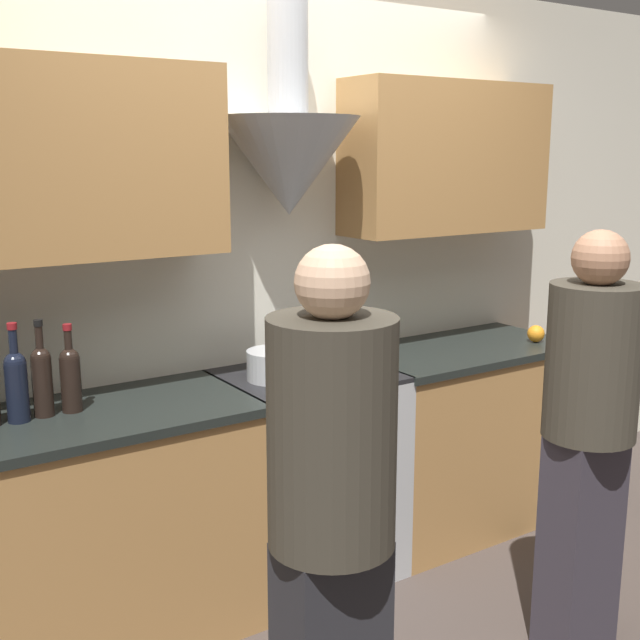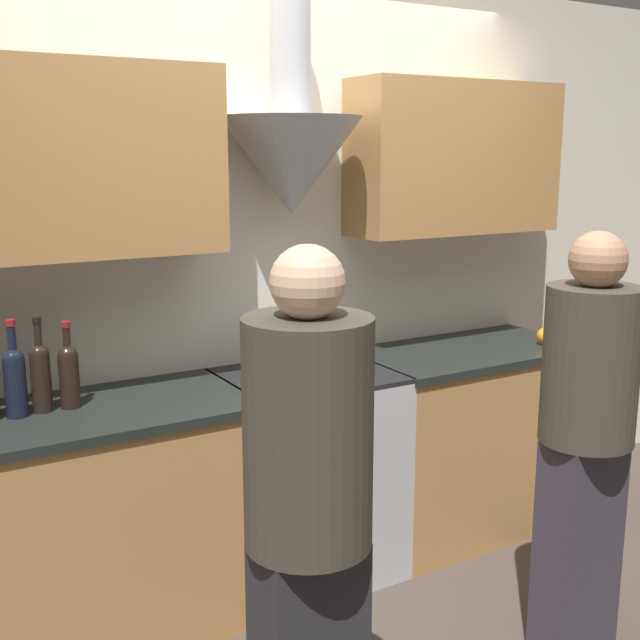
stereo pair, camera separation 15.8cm
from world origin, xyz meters
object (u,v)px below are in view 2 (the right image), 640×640
at_px(wine_bottle_4, 41,374).
at_px(person_foreground_right, 586,430).
at_px(orange_fruit, 545,336).
at_px(person_foreground_left, 308,518).
at_px(mixing_bowl, 339,359).
at_px(wine_bottle_3, 15,378).
at_px(wine_bottle_5, 69,372).
at_px(stove_range, 308,473).
at_px(stock_pot, 274,364).

height_order(wine_bottle_4, person_foreground_right, person_foreground_right).
distance_m(wine_bottle_4, orange_fruit, 2.34).
bearing_deg(person_foreground_left, mixing_bowl, 54.78).
distance_m(wine_bottle_3, person_foreground_right, 2.02).
xyz_separation_m(wine_bottle_3, person_foreground_left, (0.51, -1.18, -0.16)).
bearing_deg(wine_bottle_5, orange_fruit, -4.77).
bearing_deg(wine_bottle_3, orange_fruit, -4.17).
xyz_separation_m(stove_range, wine_bottle_5, (-0.98, 0.05, 0.58)).
bearing_deg(mixing_bowl, stock_pot, -179.81).
bearing_deg(mixing_bowl, stove_range, -178.57).
bearing_deg(wine_bottle_3, person_foreground_right, -31.42).
height_order(person_foreground_left, person_foreground_right, person_foreground_left).
height_order(wine_bottle_3, orange_fruit, wine_bottle_3).
height_order(stock_pot, mixing_bowl, stock_pot).
bearing_deg(wine_bottle_3, mixing_bowl, -1.43).
bearing_deg(stove_range, orange_fruit, -6.36).
bearing_deg(stock_pot, wine_bottle_3, 178.07).
height_order(wine_bottle_3, mixing_bowl, wine_bottle_3).
bearing_deg(wine_bottle_4, person_foreground_right, -33.10).
bearing_deg(person_foreground_right, wine_bottle_3, 148.58).
xyz_separation_m(stock_pot, orange_fruit, (1.41, -0.14, -0.02)).
bearing_deg(wine_bottle_4, mixing_bowl, -2.09).
distance_m(wine_bottle_4, stock_pot, 0.92).
xyz_separation_m(wine_bottle_5, person_foreground_right, (1.53, -1.06, -0.18)).
xyz_separation_m(stock_pot, mixing_bowl, (0.32, 0.00, -0.02)).
bearing_deg(wine_bottle_3, wine_bottle_4, 7.62).
distance_m(stove_range, wine_bottle_4, 1.23).
bearing_deg(orange_fruit, wine_bottle_3, 175.83).
xyz_separation_m(wine_bottle_3, wine_bottle_4, (0.09, 0.01, 0.00)).
height_order(stock_pot, person_foreground_left, person_foreground_left).
distance_m(stove_range, wine_bottle_5, 1.14).
height_order(stock_pot, orange_fruit, stock_pot).
distance_m(mixing_bowl, person_foreground_left, 1.41).
distance_m(wine_bottle_4, person_foreground_left, 1.28).
relative_size(wine_bottle_3, person_foreground_right, 0.22).
xyz_separation_m(wine_bottle_4, person_foreground_left, (0.42, -1.20, -0.17)).
bearing_deg(person_foreground_left, wine_bottle_4, 109.35).
relative_size(wine_bottle_3, person_foreground_left, 0.22).
xyz_separation_m(wine_bottle_3, mixing_bowl, (1.32, -0.03, -0.10)).
xyz_separation_m(stove_range, orange_fruit, (1.25, -0.14, 0.49)).
bearing_deg(orange_fruit, wine_bottle_5, 175.23).
xyz_separation_m(wine_bottle_4, mixing_bowl, (1.23, -0.05, -0.10)).
relative_size(stove_range, wine_bottle_5, 2.82).
bearing_deg(person_foreground_right, orange_fruit, 51.30).
relative_size(wine_bottle_3, wine_bottle_5, 1.09).
relative_size(wine_bottle_5, stock_pot, 1.42).
bearing_deg(stock_pot, orange_fruit, -5.77).
height_order(wine_bottle_4, stock_pot, wine_bottle_4).
xyz_separation_m(stock_pot, person_foreground_right, (0.71, -1.02, -0.10)).
bearing_deg(wine_bottle_5, person_foreground_left, -74.92).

